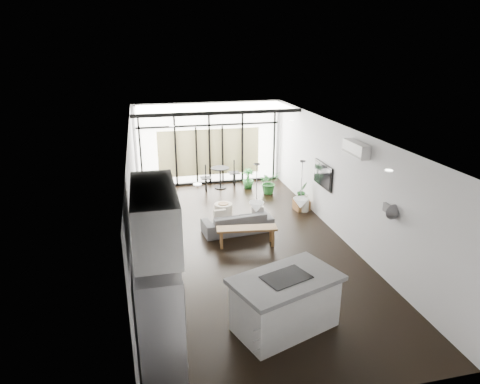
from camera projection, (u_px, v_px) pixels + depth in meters
name	position (u px, v px, depth m)	size (l,w,h in m)	color
floor	(243.00, 244.00, 10.48)	(5.00, 10.00, 0.00)	black
ceiling	(243.00, 131.00, 9.55)	(5.00, 10.00, 0.00)	silver
wall_left	(133.00, 198.00, 9.48)	(0.02, 10.00, 2.80)	silver
wall_right	(341.00, 183.00, 10.55)	(0.02, 10.00, 2.80)	silver
wall_back	(209.00, 143.00, 14.60)	(5.00, 0.02, 2.80)	silver
wall_front	(335.00, 316.00, 5.42)	(5.00, 0.02, 2.80)	silver
glazing	(209.00, 144.00, 14.49)	(5.00, 0.20, 2.80)	black
skylight	(213.00, 107.00, 13.23)	(4.70, 1.90, 0.06)	silver
neighbour_building	(209.00, 152.00, 14.66)	(3.50, 0.02, 1.60)	#D9D288
island	(285.00, 303.00, 7.26)	(1.80, 1.07, 0.98)	white
cooktop	(286.00, 277.00, 7.10)	(0.77, 0.52, 0.01)	black
fridge	(161.00, 322.00, 6.20)	(0.65, 0.81, 1.67)	#98989D
appliance_column	(158.00, 280.00, 6.86)	(0.55, 0.58, 2.14)	white
upper_cabinets	(155.00, 217.00, 6.03)	(0.62, 1.75, 0.86)	white
pendant_left	(256.00, 207.00, 7.29)	(0.26, 0.26, 0.18)	silver
pendant_right	(301.00, 203.00, 7.46)	(0.26, 0.26, 0.18)	silver
sofa	(237.00, 219.00, 11.07)	(1.81, 0.53, 0.71)	#504F52
console_bench	(247.00, 236.00, 10.35)	(1.45, 0.36, 0.47)	brown
pouf	(223.00, 211.00, 12.00)	(0.51, 0.51, 0.41)	beige
crate	(301.00, 205.00, 12.57)	(0.40, 0.40, 0.30)	brown
plant_tall	(269.00, 185.00, 13.90)	(0.67, 0.75, 0.58)	#226127
plant_med	(248.00, 183.00, 14.42)	(0.38, 0.68, 0.38)	#226127
plant_crate	(302.00, 196.00, 12.48)	(0.30, 0.55, 0.24)	#226127
milk_can	(304.00, 203.00, 12.42)	(0.26, 0.26, 0.50)	beige
bistro_set	(220.00, 178.00, 14.37)	(1.49, 0.60, 0.72)	black
tv	(323.00, 175.00, 11.49)	(0.05, 1.10, 0.65)	black
ac_unit	(356.00, 149.00, 9.44)	(0.22, 0.90, 0.30)	silver
framed_art	(134.00, 200.00, 8.97)	(0.04, 0.70, 0.90)	black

